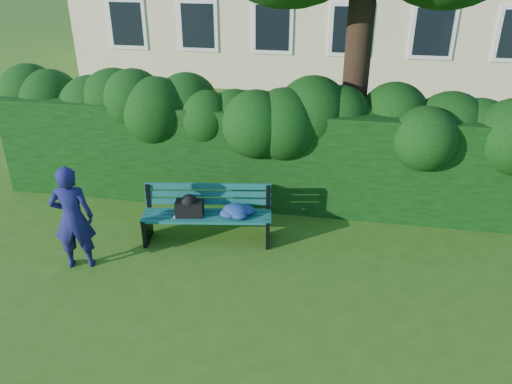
# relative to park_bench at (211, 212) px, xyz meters

# --- Properties ---
(ground) EXTENTS (80.00, 80.00, 0.00)m
(ground) POSITION_rel_park_bench_xyz_m (0.73, -0.66, -0.50)
(ground) COLOR #315A15
(ground) RESTS_ON ground
(hedge) EXTENTS (10.00, 1.00, 1.80)m
(hedge) POSITION_rel_park_bench_xyz_m (0.73, 1.54, 0.40)
(hedge) COLOR black
(hedge) RESTS_ON ground
(park_bench) EXTENTS (2.08, 0.87, 0.89)m
(park_bench) POSITION_rel_park_bench_xyz_m (0.00, 0.00, 0.00)
(park_bench) COLOR #115757
(park_bench) RESTS_ON ground
(man_reading) EXTENTS (0.67, 0.54, 1.59)m
(man_reading) POSITION_rel_park_bench_xyz_m (-1.74, -1.05, 0.29)
(man_reading) COLOR #171852
(man_reading) RESTS_ON ground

